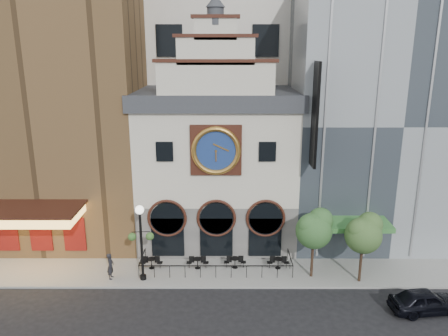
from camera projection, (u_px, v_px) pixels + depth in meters
name	position (u px, v px, depth m)	size (l,w,h in m)	color
ground	(215.00, 289.00, 29.01)	(120.00, 120.00, 0.00)	black
sidewalk	(216.00, 269.00, 31.40)	(44.00, 5.00, 0.15)	gray
clock_building	(217.00, 162.00, 34.74)	(12.60, 8.78, 18.65)	#605E5B
theater_building	(56.00, 84.00, 35.23)	(14.00, 15.60, 25.00)	brown
retail_building	(375.00, 114.00, 35.87)	(14.00, 14.40, 20.00)	gray
cafe_railing	(216.00, 263.00, 31.26)	(10.60, 2.60, 0.90)	black
bistro_0	(152.00, 262.00, 31.27)	(1.58, 0.68, 0.90)	black
bistro_1	(198.00, 262.00, 31.27)	(1.58, 0.68, 0.90)	black
bistro_2	(235.00, 262.00, 31.34)	(1.58, 0.68, 0.90)	black
bistro_3	(278.00, 262.00, 31.27)	(1.58, 0.68, 0.90)	black
car_right	(426.00, 301.00, 26.31)	(1.74, 4.32, 1.47)	black
pedestrian	(111.00, 266.00, 29.81)	(0.68, 0.44, 1.85)	black
lamppost	(141.00, 234.00, 29.04)	(1.72, 0.63, 5.37)	black
tree_left	(315.00, 228.00, 29.39)	(2.55, 2.46, 4.92)	#382619
tree_right	(364.00, 232.00, 28.77)	(2.53, 2.43, 4.87)	#382619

